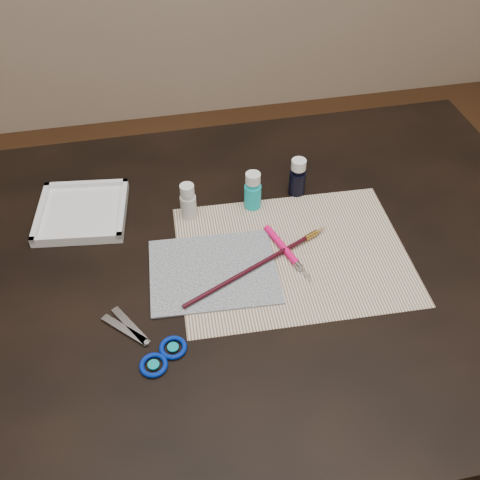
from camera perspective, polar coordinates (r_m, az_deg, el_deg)
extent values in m
cube|color=#422614|center=(1.63, 0.00, -20.65)|extent=(3.50, 3.50, 0.02)
cube|color=black|center=(1.29, 0.00, -13.52)|extent=(1.30, 0.90, 0.75)
cube|color=silver|center=(1.00, 5.62, -1.53)|extent=(0.44, 0.34, 0.00)
cube|color=black|center=(0.97, -2.84, -3.32)|extent=(0.24, 0.20, 0.00)
cylinder|color=silver|center=(1.05, -5.56, 4.15)|extent=(0.04, 0.04, 0.08)
cylinder|color=#14C3CA|center=(1.07, 1.37, 5.30)|extent=(0.04, 0.04, 0.08)
cylinder|color=black|center=(1.11, 6.16, 6.70)|extent=(0.04, 0.04, 0.08)
cube|color=white|center=(1.12, -16.49, 2.94)|extent=(0.19, 0.19, 0.02)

